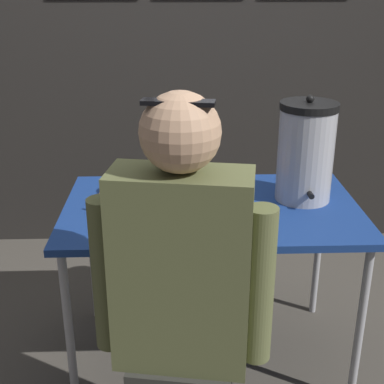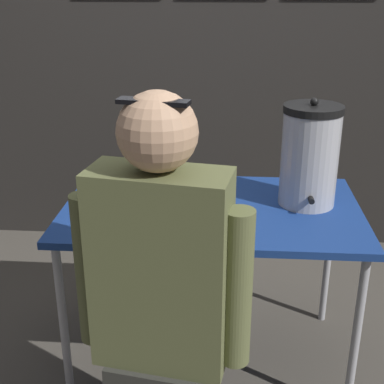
% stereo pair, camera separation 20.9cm
% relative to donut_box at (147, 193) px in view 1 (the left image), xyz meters
% --- Properties ---
extents(ground_plane, '(12.00, 12.00, 0.00)m').
position_rel_donut_box_xyz_m(ground_plane, '(0.26, -0.08, -0.74)').
color(ground_plane, '#4C473F').
extents(back_wall, '(6.00, 0.11, 2.44)m').
position_rel_donut_box_xyz_m(back_wall, '(0.26, 1.12, 0.48)').
color(back_wall, '#282623').
rests_on(back_wall, ground).
extents(folding_table, '(1.17, 0.71, 0.72)m').
position_rel_donut_box_xyz_m(folding_table, '(0.26, -0.08, -0.08)').
color(folding_table, navy).
rests_on(folding_table, ground).
extents(donut_box, '(0.41, 0.29, 0.05)m').
position_rel_donut_box_xyz_m(donut_box, '(0.00, 0.00, 0.00)').
color(donut_box, brown).
rests_on(donut_box, folding_table).
extents(coffee_urn, '(0.23, 0.26, 0.43)m').
position_rel_donut_box_xyz_m(coffee_urn, '(0.64, -0.02, 0.18)').
color(coffee_urn, '#B7B7BC').
rests_on(coffee_urn, folding_table).
extents(cell_phone, '(0.08, 0.14, 0.01)m').
position_rel_donut_box_xyz_m(cell_phone, '(0.19, -0.30, -0.02)').
color(cell_phone, black).
rests_on(cell_phone, folding_table).
extents(person_seated, '(0.54, 0.27, 1.29)m').
position_rel_donut_box_xyz_m(person_seated, '(0.13, -0.65, -0.12)').
color(person_seated, '#33332D').
rests_on(person_seated, ground).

